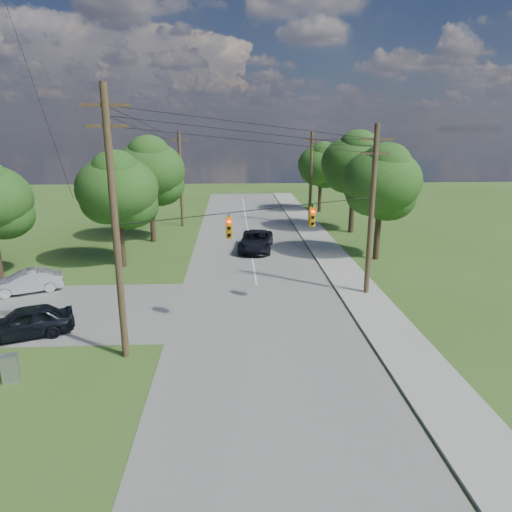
{
  "coord_description": "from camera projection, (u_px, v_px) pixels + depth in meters",
  "views": [
    {
      "loc": [
        0.44,
        -19.06,
        10.17
      ],
      "look_at": [
        1.69,
        5.0,
        3.46
      ],
      "focal_mm": 32.0,
      "sensor_mm": 36.0,
      "label": 1
    }
  ],
  "objects": [
    {
      "name": "pole_sw",
      "position": [
        115.0,
        225.0,
        19.53
      ],
      "size": [
        2.0,
        0.32,
        12.0
      ],
      "color": "#4F4028",
      "rests_on": "ground"
    },
    {
      "name": "pole_ne",
      "position": [
        372.0,
        209.0,
        27.72
      ],
      "size": [
        2.0,
        0.32,
        10.5
      ],
      "color": "#4F4028",
      "rests_on": "ground"
    },
    {
      "name": "tree_e_mid",
      "position": [
        354.0,
        164.0,
        44.83
      ],
      "size": [
        6.6,
        6.6,
        9.64
      ],
      "color": "#422D21",
      "rests_on": "ground"
    },
    {
      "name": "tree_w_mid",
      "position": [
        149.0,
        170.0,
        41.05
      ],
      "size": [
        6.4,
        6.4,
        9.22
      ],
      "color": "#422D21",
      "rests_on": "ground"
    },
    {
      "name": "car_cross_dark",
      "position": [
        25.0,
        322.0,
        22.91
      ],
      "size": [
        5.0,
        3.43,
        1.58
      ],
      "primitive_type": "imported",
      "rotation": [
        0.0,
        0.0,
        -1.2
      ],
      "color": "black",
      "rests_on": "cross_road"
    },
    {
      "name": "pole_north_e",
      "position": [
        311.0,
        178.0,
        48.97
      ],
      "size": [
        2.0,
        0.32,
        10.0
      ],
      "color": "#4F4028",
      "rests_on": "ground"
    },
    {
      "name": "power_lines",
      "position": [
        248.0,
        145.0,
        29.77
      ],
      "size": [
        13.93,
        29.62,
        4.93
      ],
      "color": "black",
      "rests_on": "ground"
    },
    {
      "name": "ground",
      "position": [
        225.0,
        358.0,
        21.04
      ],
      "size": [
        140.0,
        140.0,
        0.0
      ],
      "primitive_type": "plane",
      "color": "#37571D",
      "rests_on": "ground"
    },
    {
      "name": "main_road",
      "position": [
        261.0,
        314.0,
        25.95
      ],
      "size": [
        10.0,
        100.0,
        0.03
      ],
      "primitive_type": "cube",
      "color": "gray",
      "rests_on": "ground"
    },
    {
      "name": "sidewalk_east",
      "position": [
        377.0,
        311.0,
        26.27
      ],
      "size": [
        2.6,
        100.0,
        0.12
      ],
      "primitive_type": "cube",
      "color": "#9F9D95",
      "rests_on": "ground"
    },
    {
      "name": "control_cabinet",
      "position": [
        10.0,
        368.0,
        18.92
      ],
      "size": [
        0.77,
        0.64,
        1.2
      ],
      "primitive_type": "cube",
      "rotation": [
        0.0,
        0.0,
        0.28
      ],
      "color": "gray",
      "rests_on": "ground"
    },
    {
      "name": "tree_w_far",
      "position": [
        147.0,
        166.0,
        50.66
      ],
      "size": [
        6.0,
        6.0,
        8.73
      ],
      "color": "#422D21",
      "rests_on": "ground"
    },
    {
      "name": "tree_e_near",
      "position": [
        381.0,
        182.0,
        35.36
      ],
      "size": [
        6.2,
        6.2,
        8.81
      ],
      "color": "#422D21",
      "rests_on": "ground"
    },
    {
      "name": "tree_e_far",
      "position": [
        321.0,
        165.0,
        56.58
      ],
      "size": [
        5.8,
        5.8,
        8.32
      ],
      "color": "#422D21",
      "rests_on": "ground"
    },
    {
      "name": "tree_w_near",
      "position": [
        117.0,
        189.0,
        33.48
      ],
      "size": [
        6.0,
        6.0,
        8.4
      ],
      "color": "#422D21",
      "rests_on": "ground"
    },
    {
      "name": "pole_north_w",
      "position": [
        181.0,
        178.0,
        48.28
      ],
      "size": [
        2.0,
        0.32,
        10.0
      ],
      "color": "#4F4028",
      "rests_on": "ground"
    },
    {
      "name": "traffic_signals",
      "position": [
        273.0,
        221.0,
        23.96
      ],
      "size": [
        4.91,
        3.27,
        1.05
      ],
      "color": "#D1960C",
      "rests_on": "ground"
    },
    {
      "name": "car_main_north",
      "position": [
        256.0,
        241.0,
        39.42
      ],
      "size": [
        3.49,
        6.21,
        1.64
      ],
      "primitive_type": "imported",
      "rotation": [
        0.0,
        0.0,
        -0.14
      ],
      "color": "black",
      "rests_on": "main_road"
    },
    {
      "name": "car_cross_silver",
      "position": [
        26.0,
        282.0,
        29.15
      ],
      "size": [
        4.58,
        3.17,
        1.43
      ],
      "primitive_type": "imported",
      "rotation": [
        0.0,
        0.0,
        -1.15
      ],
      "color": "silver",
      "rests_on": "cross_road"
    }
  ]
}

